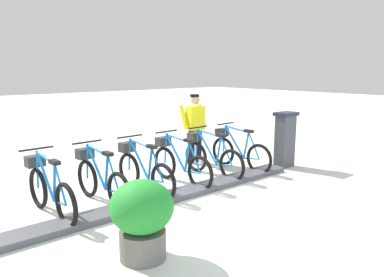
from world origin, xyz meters
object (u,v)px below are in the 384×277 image
at_px(bike_docked_1, 211,156).
at_px(bike_docked_4, 100,179).
at_px(bike_docked_0, 238,150).
at_px(planter_bush, 142,215).
at_px(bike_docked_5, 49,189).
at_px(worker_near_rack, 195,126).
at_px(bike_docked_3, 143,170).
at_px(payment_kiosk, 285,139).
at_px(bike_docked_2, 179,162).

relative_size(bike_docked_1, bike_docked_4, 1.00).
bearing_deg(bike_docked_4, bike_docked_0, -90.00).
bearing_deg(planter_bush, bike_docked_1, -55.99).
distance_m(bike_docked_5, worker_near_rack, 4.03).
bearing_deg(bike_docked_3, worker_near_rack, -64.20).
distance_m(bike_docked_4, bike_docked_5, 0.85).
bearing_deg(bike_docked_4, bike_docked_1, -90.00).
height_order(bike_docked_0, bike_docked_3, same).
distance_m(payment_kiosk, bike_docked_0, 1.14).
height_order(bike_docked_2, bike_docked_3, same).
relative_size(bike_docked_1, worker_near_rack, 1.04).
bearing_deg(bike_docked_1, bike_docked_2, 90.00).
height_order(bike_docked_0, planter_bush, bike_docked_0).
bearing_deg(payment_kiosk, bike_docked_5, 83.75).
xyz_separation_m(payment_kiosk, bike_docked_4, (0.57, 4.37, -0.24)).
relative_size(payment_kiosk, bike_docked_1, 0.74).
relative_size(worker_near_rack, planter_bush, 1.71).
distance_m(bike_docked_2, bike_docked_4, 1.70).
bearing_deg(bike_docked_5, bike_docked_4, -90.00).
distance_m(bike_docked_4, worker_near_rack, 3.23).
bearing_deg(bike_docked_0, bike_docked_1, 90.00).
bearing_deg(payment_kiosk, worker_near_rack, 39.86).
bearing_deg(bike_docked_4, bike_docked_3, -90.00).
bearing_deg(bike_docked_5, bike_docked_1, -90.00).
bearing_deg(bike_docked_3, payment_kiosk, -99.24).
relative_size(bike_docked_0, worker_near_rack, 1.04).
bearing_deg(bike_docked_0, bike_docked_2, 90.00).
distance_m(bike_docked_3, worker_near_rack, 2.45).
height_order(bike_docked_1, bike_docked_5, same).
bearing_deg(bike_docked_2, bike_docked_1, -90.00).
bearing_deg(bike_docked_1, bike_docked_4, 90.00).
height_order(payment_kiosk, bike_docked_1, payment_kiosk).
xyz_separation_m(bike_docked_3, bike_docked_5, (0.00, 1.70, 0.00)).
xyz_separation_m(bike_docked_1, bike_docked_4, (0.00, 2.55, 0.00)).
distance_m(bike_docked_2, bike_docked_5, 2.55).
xyz_separation_m(bike_docked_3, bike_docked_4, (0.00, 0.85, 0.00)).
height_order(payment_kiosk, bike_docked_3, payment_kiosk).
distance_m(bike_docked_0, bike_docked_3, 2.55).
height_order(payment_kiosk, planter_bush, payment_kiosk).
relative_size(payment_kiosk, bike_docked_5, 0.74).
relative_size(bike_docked_3, bike_docked_4, 1.00).
bearing_deg(bike_docked_2, worker_near_rack, -51.45).
distance_m(payment_kiosk, bike_docked_3, 3.57).
xyz_separation_m(bike_docked_3, planter_bush, (-2.04, 1.32, 0.11)).
xyz_separation_m(payment_kiosk, worker_near_rack, (1.62, 1.35, 0.24)).
xyz_separation_m(bike_docked_0, worker_near_rack, (1.05, 0.39, 0.48)).
distance_m(bike_docked_3, bike_docked_5, 1.70).
distance_m(bike_docked_0, worker_near_rack, 1.21).
bearing_deg(planter_bush, worker_near_rack, -48.48).
height_order(bike_docked_4, worker_near_rack, worker_near_rack).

